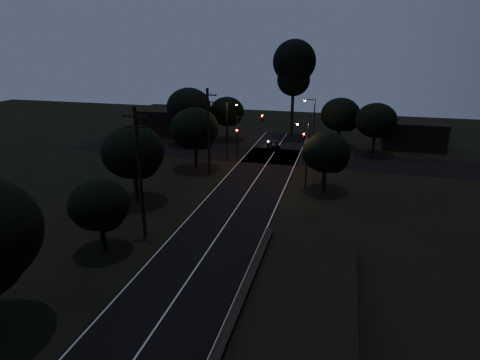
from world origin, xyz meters
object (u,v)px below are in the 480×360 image
Objects in this scene: streetlight_b at (312,123)px; signal_left at (237,138)px; streetlight_c at (306,151)px; utility_pole_mid at (140,172)px; utility_pole_far at (208,131)px; signal_mast at (249,128)px; streetlight_a at (228,128)px; car at (274,145)px; tall_pine at (294,67)px; signal_right at (304,142)px.

signal_left is at bearing -157.95° from streetlight_b.
streetlight_c reaches higher than signal_left.
utility_pole_mid reaches higher than signal_left.
streetlight_b reaches higher than streetlight_c.
utility_pole_mid reaches higher than utility_pole_far.
streetlight_a is at bearing -140.23° from signal_mast.
car is (4.18, 6.01, -2.16)m from signal_left.
utility_pole_mid is 0.69× the size of tall_pine.
streetlight_a is 13.72m from streetlight_c.
utility_pole_far is at bearing -133.30° from streetlight_b.
signal_left is 2.77m from streetlight_a.
tall_pine is 3.87× the size of signal_left.
signal_left and signal_right have the same top height.
streetlight_b is (8.22, 4.01, 0.30)m from signal_mast.
utility_pole_mid is 2.68× the size of signal_right.
signal_mast is at bearing 47.89° from car.
utility_pole_mid is 17.00m from utility_pole_far.
utility_pole_mid is at bearing -112.99° from signal_right.
tall_pine is 3.99× the size of car.
utility_pole_far is at bearing -96.59° from streetlight_a.
utility_pole_far is 12.05m from streetlight_c.
tall_pine is 1.99× the size of streetlight_a.
utility_pole_mid is at bearing -90.00° from utility_pole_far.
streetlight_b is (10.61, 6.00, 0.00)m from streetlight_a.
utility_pole_far is 24.77m from tall_pine.
signal_mast reaches higher than signal_right.
signal_left is 0.51× the size of streetlight_a.
utility_pole_far is 1.68× the size of signal_mast.
signal_right is at bearing -100.00° from streetlight_b.
signal_right is 7.66m from signal_mast.
signal_right is (9.20, 0.00, 0.00)m from signal_left.
utility_pole_far is at bearing 90.00° from utility_pole_mid.
utility_pole_far is 0.66× the size of tall_pine.
signal_mast is 0.78× the size of streetlight_a.
utility_pole_far reaches higher than streetlight_c.
signal_left is 10.84m from streetlight_b.
streetlight_b is 1.07× the size of streetlight_c.
signal_left is at bearing 70.41° from streetlight_a.
utility_pole_far reaches higher than signal_right.
utility_pole_mid is 1.47× the size of streetlight_c.
tall_pine is 19.37m from streetlight_a.
tall_pine is 13.64m from streetlight_b.
signal_right is 8.12m from car.
streetlight_c is (10.43, -9.99, 1.51)m from signal_left.
signal_right is at bearing -76.51° from tall_pine.
streetlight_c reaches higher than signal_right.
tall_pine reaches higher than utility_pole_far.
utility_pole_far is 13.53m from signal_right.
utility_pole_far is 6.10m from streetlight_a.
signal_left is 14.52m from streetlight_c.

